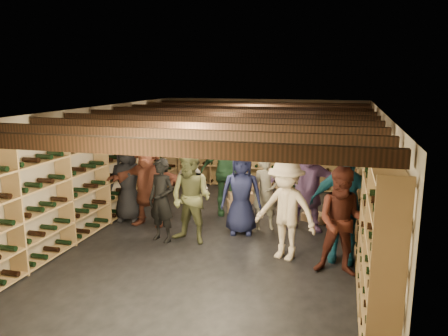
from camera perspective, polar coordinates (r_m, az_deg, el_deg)
ground at (r=8.51m, az=0.01°, el=-8.71°), size 8.00×8.00×0.00m
walls at (r=8.17m, az=0.01°, el=-0.81°), size 5.52×8.02×2.40m
ceiling at (r=7.99m, az=0.01°, el=7.62°), size 5.50×8.00×0.01m
ceiling_joists at (r=8.00m, az=0.01°, el=6.62°), size 5.40×7.12×0.18m
wine_rack_left at (r=9.20m, az=-15.63°, el=-0.61°), size 0.32×7.50×2.15m
wine_rack_right at (r=7.94m, az=18.23°, el=-2.72°), size 0.32×7.50×2.15m
wine_rack_back at (r=11.87m, az=4.89°, el=2.51°), size 4.70×0.30×2.15m
crate_stack_left at (r=9.63m, az=2.08°, el=-4.67°), size 0.59×0.50×0.51m
crate_stack_right at (r=10.57m, az=4.82°, el=-3.20°), size 0.54×0.39×0.51m
crate_loose at (r=9.46m, az=11.83°, el=-6.30°), size 0.59×0.50×0.17m
person_0 at (r=9.34m, az=-12.46°, el=-1.80°), size 0.88×0.63×1.66m
person_1 at (r=8.07m, az=-8.15°, el=-4.20°), size 0.65×0.53×1.55m
person_2 at (r=7.92m, az=-4.34°, el=-3.92°), size 0.94×0.81×1.69m
person_3 at (r=7.27m, az=8.08°, el=-5.41°), size 1.24×0.97×1.69m
person_4 at (r=7.36m, az=15.34°, el=-4.79°), size 1.15×0.59×1.87m
person_5 at (r=8.96m, az=-9.97°, el=-1.91°), size 1.65×0.53×1.78m
person_6 at (r=8.39m, az=2.27°, el=-3.29°), size 0.87×0.66×1.60m
person_7 at (r=8.66m, az=5.49°, el=-3.21°), size 0.64×0.54×1.49m
person_8 at (r=6.86m, az=15.28°, el=-6.80°), size 0.83×0.65×1.69m
person_9 at (r=9.66m, az=-4.60°, el=-1.61°), size 1.03×0.67×1.50m
person_10 at (r=9.53m, az=0.24°, el=-0.50°), size 1.21×0.85×1.90m
person_11 at (r=8.72m, az=10.74°, el=-2.02°), size 1.74×0.57×1.86m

